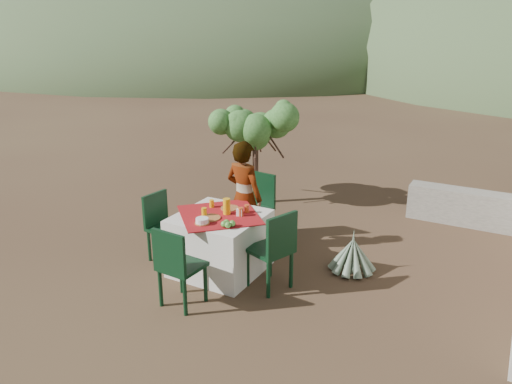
% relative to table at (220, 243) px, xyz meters
% --- Properties ---
extents(ground, '(160.00, 160.00, 0.00)m').
position_rel_table_xyz_m(ground, '(-0.64, -0.25, -0.38)').
color(ground, '#3A241A').
rests_on(ground, ground).
extents(table, '(1.30, 1.30, 0.76)m').
position_rel_table_xyz_m(table, '(0.00, 0.00, 0.00)').
color(table, white).
rests_on(table, ground).
extents(chair_far, '(0.50, 0.50, 0.99)m').
position_rel_table_xyz_m(chair_far, '(-0.05, 1.06, 0.17)').
color(chair_far, black).
rests_on(chair_far, ground).
extents(chair_near, '(0.46, 0.46, 0.94)m').
position_rel_table_xyz_m(chair_near, '(0.06, -0.96, 0.14)').
color(chair_near, black).
rests_on(chair_near, ground).
extents(chair_left, '(0.46, 0.46, 0.90)m').
position_rel_table_xyz_m(chair_left, '(-0.86, -0.07, 0.12)').
color(chair_left, black).
rests_on(chair_left, ground).
extents(chair_right, '(0.58, 0.58, 0.98)m').
position_rel_table_xyz_m(chair_right, '(0.82, -0.11, 0.16)').
color(chair_right, black).
rests_on(chair_right, ground).
extents(person, '(0.62, 0.46, 1.55)m').
position_rel_table_xyz_m(person, '(-0.04, 0.68, 0.40)').
color(person, '#8C6651').
rests_on(person, ground).
extents(shrub_tree, '(1.36, 1.33, 1.59)m').
position_rel_table_xyz_m(shrub_tree, '(-0.77, 2.47, 0.88)').
color(shrub_tree, '#3F291F').
rests_on(shrub_tree, ground).
extents(agave, '(0.59, 0.61, 0.64)m').
position_rel_table_xyz_m(agave, '(1.48, 0.78, -0.16)').
color(agave, slate).
rests_on(agave, ground).
extents(stone_wall, '(2.60, 0.35, 0.55)m').
position_rel_table_xyz_m(stone_wall, '(2.96, 3.15, -0.10)').
color(stone_wall, gray).
rests_on(stone_wall, ground).
extents(hill_near_left, '(40.00, 40.00, 16.00)m').
position_rel_table_xyz_m(hill_near_left, '(-18.64, 29.75, -0.38)').
color(hill_near_left, '#344929').
rests_on(hill_near_left, ground).
extents(hill_far_center, '(60.00, 60.00, 24.00)m').
position_rel_table_xyz_m(hill_far_center, '(-4.64, 51.75, -0.38)').
color(hill_far_center, gray).
rests_on(hill_far_center, ground).
extents(plate_far, '(0.23, 0.23, 0.01)m').
position_rel_table_xyz_m(plate_far, '(0.01, 0.24, 0.39)').
color(plate_far, brown).
rests_on(plate_far, table).
extents(plate_near, '(0.26, 0.26, 0.01)m').
position_rel_table_xyz_m(plate_near, '(-0.03, -0.16, 0.39)').
color(plate_near, brown).
rests_on(plate_near, table).
extents(glass_far, '(0.06, 0.06, 0.10)m').
position_rel_table_xyz_m(glass_far, '(-0.22, 0.17, 0.43)').
color(glass_far, '#EDA10F').
rests_on(glass_far, table).
extents(glass_near, '(0.07, 0.07, 0.11)m').
position_rel_table_xyz_m(glass_near, '(-0.13, -0.13, 0.43)').
color(glass_near, '#EDA10F').
rests_on(glass_near, table).
extents(juice_pitcher, '(0.09, 0.09, 0.20)m').
position_rel_table_xyz_m(juice_pitcher, '(0.07, 0.06, 0.48)').
color(juice_pitcher, '#EDA10F').
rests_on(juice_pitcher, table).
extents(bowl_plate, '(0.18, 0.18, 0.01)m').
position_rel_table_xyz_m(bowl_plate, '(-0.02, -0.35, 0.39)').
color(bowl_plate, brown).
rests_on(bowl_plate, table).
extents(white_bowl, '(0.15, 0.15, 0.06)m').
position_rel_table_xyz_m(white_bowl, '(-0.02, -0.35, 0.42)').
color(white_bowl, white).
rests_on(white_bowl, bowl_plate).
extents(jar_left, '(0.07, 0.07, 0.11)m').
position_rel_table_xyz_m(jar_left, '(0.25, 0.09, 0.43)').
color(jar_left, '#CD5024').
rests_on(jar_left, table).
extents(jar_right, '(0.06, 0.06, 0.10)m').
position_rel_table_xyz_m(jar_right, '(0.26, 0.24, 0.43)').
color(jar_right, '#CD5024').
rests_on(jar_right, table).
extents(napkin_holder, '(0.08, 0.06, 0.09)m').
position_rel_table_xyz_m(napkin_holder, '(0.24, 0.08, 0.43)').
color(napkin_holder, white).
rests_on(napkin_holder, table).
extents(fruit_cluster, '(0.15, 0.14, 0.07)m').
position_rel_table_xyz_m(fruit_cluster, '(0.30, -0.28, 0.42)').
color(fruit_cluster, '#519636').
rests_on(fruit_cluster, table).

